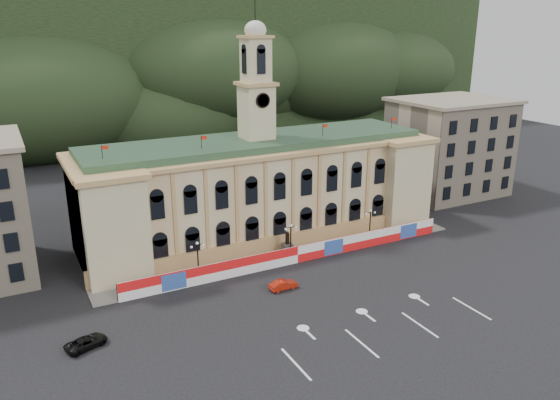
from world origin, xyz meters
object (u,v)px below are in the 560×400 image
black_suv (86,342)px  statue (287,248)px  lamp_center (291,238)px  red_sedan (283,285)px

black_suv → statue: bearing=-88.2°
statue → lamp_center: lamp_center is taller
lamp_center → red_sedan: size_ratio=1.36×
statue → black_suv: 32.06m
statue → red_sedan: size_ratio=0.98×
lamp_center → black_suv: bearing=-161.0°
red_sedan → black_suv: size_ratio=0.79×
red_sedan → black_suv: 24.54m
lamp_center → black_suv: size_ratio=1.07×
statue → lamp_center: (0.00, -1.00, 1.89)m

